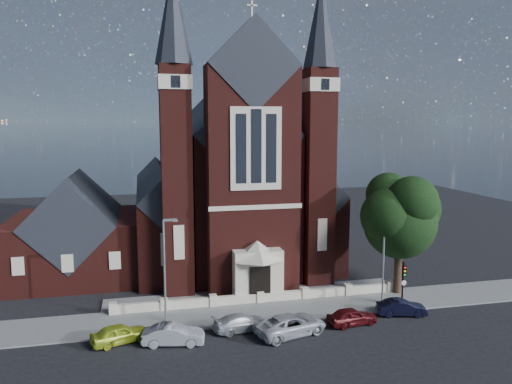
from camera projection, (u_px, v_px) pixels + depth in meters
ground at (240, 274)px, 50.47m from camera, size 120.00×120.00×0.00m
pavement_strip at (266, 312)px, 40.35m from camera, size 60.00×5.00×0.12m
forecourt_paving at (255, 295)px, 44.20m from camera, size 26.00×3.00×0.14m
forecourt_wall at (260, 303)px, 42.28m from camera, size 24.00×0.40×0.90m
church at (226, 184)px, 57.00m from camera, size 20.01×34.90×29.20m
parish_hall at (75, 236)px, 49.23m from camera, size 12.00×12.20×10.24m
street_tree at (403, 218)px, 43.36m from camera, size 6.40×6.60×10.70m
street_lamp_left at (166, 265)px, 37.45m from camera, size 1.16×0.22×8.09m
street_lamp_right at (385, 251)px, 41.48m from camera, size 1.16×0.22×8.09m
traffic_signal at (403, 279)px, 40.45m from camera, size 0.28×0.42×4.00m
car_lime_van at (120, 334)px, 34.55m from camera, size 4.27×2.84×1.35m
car_silver_a at (173, 335)px, 34.31m from camera, size 4.43×2.16×1.40m
car_silver_b at (242, 322)px, 36.63m from camera, size 4.46×2.42×1.23m
car_white_suv at (291, 325)px, 35.91m from camera, size 5.85×3.88×1.49m
car_dark_red at (352, 316)px, 37.66m from camera, size 4.03×2.02×1.32m
car_navy at (402, 308)px, 39.50m from camera, size 4.05×2.15×1.27m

